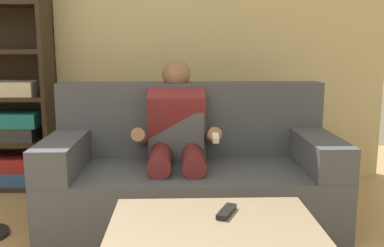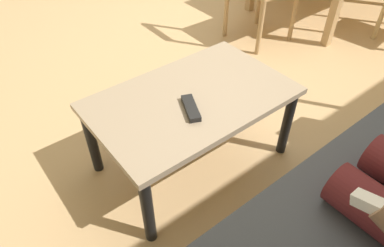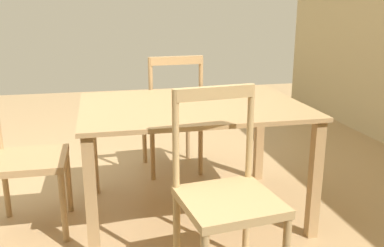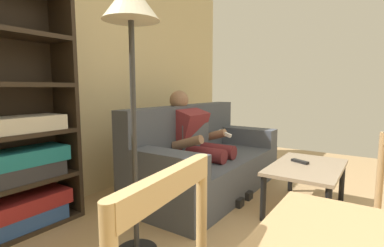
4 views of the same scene
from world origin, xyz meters
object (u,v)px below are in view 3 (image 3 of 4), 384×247
(dining_chair_near_wall, at_px, (226,197))
(dining_chair_by_doorway, at_px, (172,115))
(dining_table, at_px, (192,120))
(dining_chair_facing_couch, at_px, (23,159))

(dining_chair_near_wall, distance_m, dining_chair_by_doorway, 1.51)
(dining_table, xyz_separation_m, dining_chair_facing_couch, (1.00, -0.00, -0.18))
(dining_table, height_order, dining_chair_by_doorway, dining_chair_by_doorway)
(dining_chair_facing_couch, bearing_deg, dining_table, 179.98)
(dining_chair_near_wall, xyz_separation_m, dining_chair_by_doorway, (-0.01, -1.51, -0.00))
(dining_chair_by_doorway, bearing_deg, dining_chair_near_wall, 89.79)
(dining_chair_near_wall, relative_size, dining_chair_by_doorway, 1.00)
(dining_chair_near_wall, xyz_separation_m, dining_chair_facing_couch, (0.99, -0.75, -0.01))
(dining_table, bearing_deg, dining_chair_by_doorway, -90.13)
(dining_chair_near_wall, height_order, dining_chair_facing_couch, dining_chair_near_wall)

